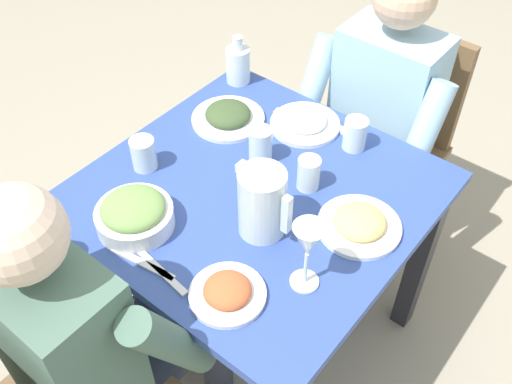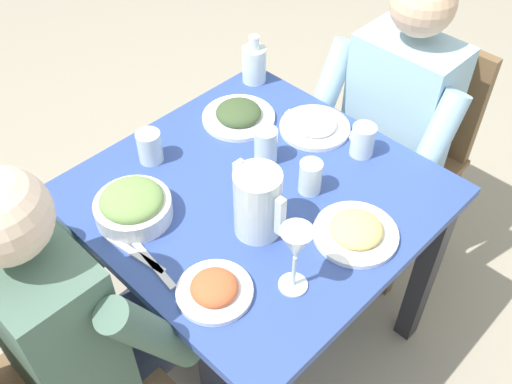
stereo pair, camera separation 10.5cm
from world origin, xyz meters
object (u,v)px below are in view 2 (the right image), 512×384
(water_pitcher, at_px, (258,203))
(wine_glass, at_px, (296,247))
(diner_near, at_px, (91,316))
(salad_bowl, at_px, (133,205))
(plate_yoghurt, at_px, (315,125))
(plate_fries, at_px, (356,231))
(water_glass_by_pitcher, at_px, (150,147))
(water_glass_near_left, at_px, (266,145))
(chair_far, at_px, (408,142))
(diner_far, at_px, (381,137))
(dining_table, at_px, (257,221))
(oil_carafe, at_px, (254,66))
(plate_rice_curry, at_px, (214,289))
(plate_dolmas, at_px, (239,115))
(water_glass_far_left, at_px, (363,140))
(water_glass_far_right, at_px, (310,177))

(water_pitcher, relative_size, wine_glass, 0.97)
(diner_near, relative_size, salad_bowl, 5.81)
(plate_yoghurt, distance_m, wine_glass, 0.60)
(plate_fries, xyz_separation_m, plate_yoghurt, (-0.35, 0.25, -0.00))
(water_glass_by_pitcher, bearing_deg, salad_bowl, -49.58)
(water_pitcher, height_order, water_glass_near_left, water_pitcher)
(chair_far, bearing_deg, diner_far, -90.00)
(dining_table, bearing_deg, oil_carafe, 135.30)
(plate_rice_curry, height_order, oil_carafe, oil_carafe)
(chair_far, relative_size, diner_far, 0.75)
(diner_near, relative_size, plate_fries, 5.35)
(dining_table, relative_size, plate_yoghurt, 4.06)
(water_glass_near_left, xyz_separation_m, wine_glass, (0.35, -0.27, 0.09))
(water_pitcher, height_order, plate_yoghurt, water_pitcher)
(water_pitcher, distance_m, plate_dolmas, 0.46)
(chair_far, distance_m, water_pitcher, 0.90)
(chair_far, xyz_separation_m, plate_fries, (0.24, -0.67, 0.26))
(dining_table, height_order, water_glass_far_left, water_glass_far_left)
(dining_table, height_order, water_glass_by_pitcher, water_glass_by_pitcher)
(plate_dolmas, xyz_separation_m, water_glass_by_pitcher, (-0.05, -0.30, 0.03))
(dining_table, relative_size, wine_glass, 4.45)
(water_glass_far_left, relative_size, water_glass_by_pitcher, 1.02)
(oil_carafe, bearing_deg, wine_glass, -39.30)
(diner_far, bearing_deg, water_pitcher, -85.51)
(water_glass_far_left, xyz_separation_m, water_glass_by_pitcher, (-0.41, -0.44, -0.00))
(plate_rice_curry, bearing_deg, wine_glass, 51.29)
(plate_dolmas, distance_m, wine_glass, 0.65)
(water_glass_near_left, distance_m, water_glass_far_right, 0.17)
(diner_far, relative_size, water_pitcher, 6.12)
(diner_far, distance_m, water_glass_by_pitcher, 0.75)
(dining_table, distance_m, plate_dolmas, 0.35)
(water_glass_far_left, distance_m, wine_glass, 0.53)
(plate_fries, relative_size, plate_rice_curry, 1.21)
(plate_yoghurt, xyz_separation_m, water_glass_near_left, (-0.01, -0.20, 0.04))
(salad_bowl, bearing_deg, water_glass_near_left, 77.20)
(dining_table, bearing_deg, plate_yoghurt, 100.18)
(diner_far, height_order, salad_bowl, diner_far)
(water_pitcher, distance_m, salad_bowl, 0.33)
(plate_yoghurt, xyz_separation_m, oil_carafe, (-0.32, 0.06, 0.04))
(diner_near, bearing_deg, diner_far, 84.42)
(water_glass_by_pitcher, distance_m, wine_glass, 0.60)
(plate_dolmas, bearing_deg, oil_carafe, 121.73)
(plate_dolmas, xyz_separation_m, water_glass_far_left, (0.37, 0.14, 0.03))
(water_pitcher, bearing_deg, plate_fries, 39.19)
(water_glass_near_left, relative_size, oil_carafe, 0.65)
(wine_glass, relative_size, oil_carafe, 1.19)
(plate_yoghurt, height_order, water_glass_far_right, water_glass_far_right)
(plate_dolmas, bearing_deg, chair_far, 60.71)
(water_pitcher, relative_size, water_glass_far_right, 1.99)
(plate_yoghurt, bearing_deg, water_glass_by_pitcher, -119.84)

